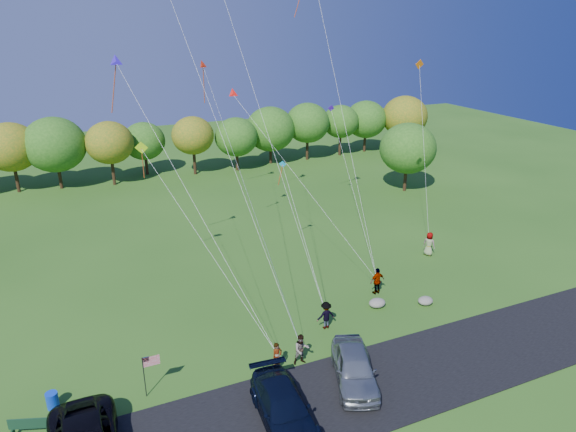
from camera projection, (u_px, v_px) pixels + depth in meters
name	position (u px, v px, depth m)	size (l,w,h in m)	color
ground	(283.00, 358.00, 28.56)	(140.00, 140.00, 0.00)	#295718
asphalt_lane	(316.00, 404.00, 25.13)	(44.00, 6.00, 0.06)	black
treeline	(156.00, 141.00, 57.73)	(76.05, 28.22, 8.68)	#3C2515
minivan_navy	(284.00, 408.00, 23.71)	(2.23, 5.48, 1.59)	black
minivan_silver	(354.00, 368.00, 26.35)	(2.02, 5.02, 1.71)	#91989A
flyer_a	(277.00, 357.00, 27.34)	(0.60, 0.39, 1.65)	#4C4C59
flyer_b	(301.00, 349.00, 27.82)	(0.87, 0.68, 1.79)	#4C4C59
flyer_c	(326.00, 315.00, 31.04)	(1.15, 0.66, 1.77)	#4C4C59
flyer_d	(377.00, 281.00, 34.95)	(1.12, 0.47, 1.92)	#4C4C59
flyer_e	(429.00, 244.00, 40.68)	(0.94, 0.61, 1.93)	#4C4C59
park_bench	(29.00, 426.00, 23.10)	(1.73, 0.85, 0.99)	#153A21
trash_barrel	(52.00, 400.00, 24.78)	(0.57, 0.57, 0.86)	#0D39C7
flag_assembly	(148.00, 366.00, 25.16)	(0.86, 0.55, 2.31)	black
boulder_near	(377.00, 303.00, 33.54)	(1.14, 0.89, 0.57)	gray
boulder_far	(425.00, 301.00, 33.84)	(1.03, 0.86, 0.54)	gray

